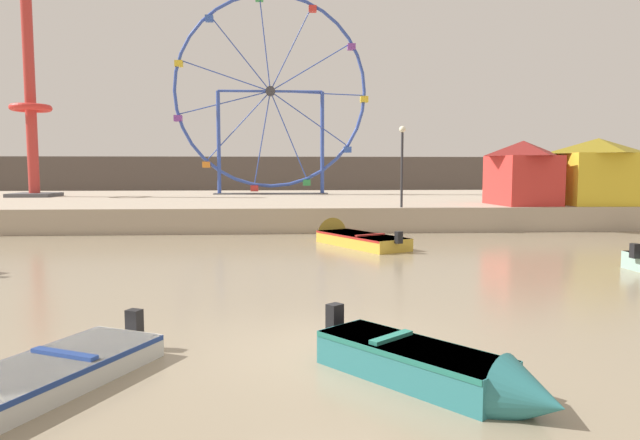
{
  "coord_description": "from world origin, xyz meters",
  "views": [
    {
      "loc": [
        -0.59,
        -9.51,
        3.08
      ],
      "look_at": [
        0.67,
        10.46,
        1.27
      ],
      "focal_mm": 31.95,
      "sensor_mm": 36.0,
      "label": 1
    }
  ],
  "objects_px": {
    "ferris_wheel_blue_frame": "(270,94)",
    "motorboat_teal_painted": "(441,370)",
    "promenade_lamp_near": "(402,154)",
    "carnival_booth_red_striped": "(522,172)",
    "drop_tower_red_tower": "(31,110)",
    "carnival_booth_yellow_awning": "(597,170)",
    "motorboat_mustard_yellow": "(346,237)"
  },
  "relations": [
    {
      "from": "ferris_wheel_blue_frame",
      "to": "motorboat_teal_painted",
      "type": "bearing_deg",
      "value": -84.83
    },
    {
      "from": "promenade_lamp_near",
      "to": "carnival_booth_red_striped",
      "type": "bearing_deg",
      "value": 13.05
    },
    {
      "from": "carnival_booth_red_striped",
      "to": "promenade_lamp_near",
      "type": "distance_m",
      "value": 6.89
    },
    {
      "from": "carnival_booth_red_striped",
      "to": "motorboat_teal_painted",
      "type": "bearing_deg",
      "value": -119.62
    },
    {
      "from": "drop_tower_red_tower",
      "to": "carnival_booth_yellow_awning",
      "type": "bearing_deg",
      "value": -17.89
    },
    {
      "from": "carnival_booth_red_striped",
      "to": "promenade_lamp_near",
      "type": "bearing_deg",
      "value": -171.0
    },
    {
      "from": "motorboat_teal_painted",
      "to": "carnival_booth_yellow_awning",
      "type": "xyz_separation_m",
      "value": [
        14.14,
        21.17,
        2.71
      ]
    },
    {
      "from": "motorboat_mustard_yellow",
      "to": "carnival_booth_yellow_awning",
      "type": "distance_m",
      "value": 15.07
    },
    {
      "from": "motorboat_mustard_yellow",
      "to": "drop_tower_red_tower",
      "type": "distance_m",
      "value": 26.09
    },
    {
      "from": "carnival_booth_red_striped",
      "to": "carnival_booth_yellow_awning",
      "type": "height_order",
      "value": "carnival_booth_yellow_awning"
    },
    {
      "from": "ferris_wheel_blue_frame",
      "to": "promenade_lamp_near",
      "type": "bearing_deg",
      "value": -65.84
    },
    {
      "from": "motorboat_teal_painted",
      "to": "drop_tower_red_tower",
      "type": "xyz_separation_m",
      "value": [
        -18.98,
        31.86,
        6.7
      ]
    },
    {
      "from": "motorboat_teal_painted",
      "to": "promenade_lamp_near",
      "type": "bearing_deg",
      "value": 129.87
    },
    {
      "from": "drop_tower_red_tower",
      "to": "promenade_lamp_near",
      "type": "relative_size",
      "value": 3.51
    },
    {
      "from": "drop_tower_red_tower",
      "to": "motorboat_mustard_yellow",
      "type": "bearing_deg",
      "value": -39.87
    },
    {
      "from": "motorboat_mustard_yellow",
      "to": "promenade_lamp_near",
      "type": "height_order",
      "value": "promenade_lamp_near"
    },
    {
      "from": "motorboat_teal_painted",
      "to": "ferris_wheel_blue_frame",
      "type": "relative_size",
      "value": 0.24
    },
    {
      "from": "ferris_wheel_blue_frame",
      "to": "carnival_booth_yellow_awning",
      "type": "height_order",
      "value": "ferris_wheel_blue_frame"
    },
    {
      "from": "carnival_booth_yellow_awning",
      "to": "promenade_lamp_near",
      "type": "relative_size",
      "value": 1.05
    },
    {
      "from": "motorboat_teal_painted",
      "to": "motorboat_mustard_yellow",
      "type": "height_order",
      "value": "motorboat_mustard_yellow"
    },
    {
      "from": "carnival_booth_red_striped",
      "to": "promenade_lamp_near",
      "type": "height_order",
      "value": "promenade_lamp_near"
    },
    {
      "from": "motorboat_teal_painted",
      "to": "drop_tower_red_tower",
      "type": "height_order",
      "value": "drop_tower_red_tower"
    },
    {
      "from": "promenade_lamp_near",
      "to": "ferris_wheel_blue_frame",
      "type": "bearing_deg",
      "value": 114.16
    },
    {
      "from": "carnival_booth_red_striped",
      "to": "carnival_booth_yellow_awning",
      "type": "distance_m",
      "value": 3.94
    },
    {
      "from": "carnival_booth_yellow_awning",
      "to": "promenade_lamp_near",
      "type": "height_order",
      "value": "promenade_lamp_near"
    },
    {
      "from": "ferris_wheel_blue_frame",
      "to": "carnival_booth_yellow_awning",
      "type": "bearing_deg",
      "value": -38.0
    },
    {
      "from": "motorboat_teal_painted",
      "to": "motorboat_mustard_yellow",
      "type": "xyz_separation_m",
      "value": [
        0.37,
        15.7,
        -0.03
      ]
    },
    {
      "from": "drop_tower_red_tower",
      "to": "carnival_booth_yellow_awning",
      "type": "distance_m",
      "value": 35.02
    },
    {
      "from": "drop_tower_red_tower",
      "to": "promenade_lamp_near",
      "type": "height_order",
      "value": "drop_tower_red_tower"
    },
    {
      "from": "drop_tower_red_tower",
      "to": "carnival_booth_red_striped",
      "type": "height_order",
      "value": "drop_tower_red_tower"
    },
    {
      "from": "motorboat_mustard_yellow",
      "to": "ferris_wheel_blue_frame",
      "type": "distance_m",
      "value": 20.97
    },
    {
      "from": "motorboat_mustard_yellow",
      "to": "drop_tower_red_tower",
      "type": "height_order",
      "value": "drop_tower_red_tower"
    }
  ]
}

